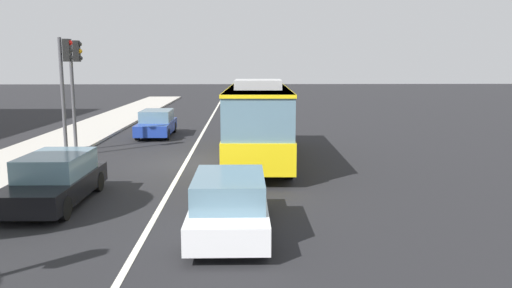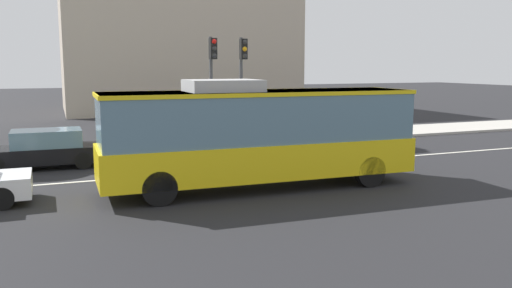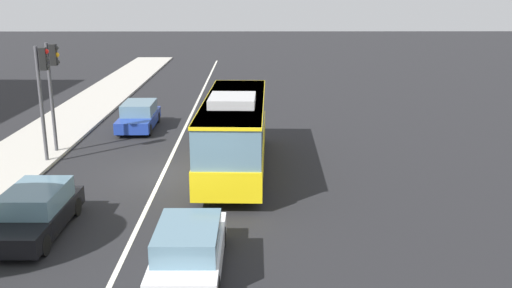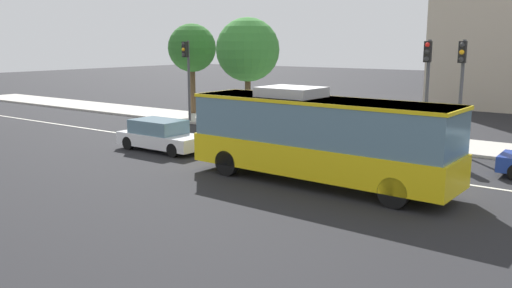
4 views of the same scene
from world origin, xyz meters
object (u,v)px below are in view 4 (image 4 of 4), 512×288
at_px(sedan_white, 161,135).
at_px(traffic_light_near_corner, 187,67).
at_px(street_tree_kerbside_left, 248,50).
at_px(traffic_light_far_corner, 461,76).
at_px(transit_bus, 318,135).
at_px(traffic_light_mid_block, 427,75).
at_px(sedan_black, 269,127).
at_px(street_tree_kerbside_centre, 192,48).

relative_size(sedan_white, traffic_light_near_corner, 0.87).
bearing_deg(street_tree_kerbside_left, traffic_light_far_corner, -6.38).
relative_size(transit_bus, traffic_light_mid_block, 1.94).
xyz_separation_m(sedan_black, street_tree_kerbside_centre, (-10.06, 5.19, 3.95)).
bearing_deg(traffic_light_mid_block, sedan_white, -58.77).
xyz_separation_m(sedan_white, traffic_light_far_corner, (11.65, 7.42, 2.84)).
bearing_deg(sedan_white, street_tree_kerbside_left, 99.70).
bearing_deg(sedan_black, street_tree_kerbside_centre, -26.63).
distance_m(traffic_light_far_corner, street_tree_kerbside_left, 13.24).
xyz_separation_m(traffic_light_far_corner, street_tree_kerbside_left, (-13.12, 1.47, 1.06)).
bearing_deg(sedan_white, traffic_light_mid_block, 36.23).
bearing_deg(sedan_black, sedan_white, 63.52).
bearing_deg(street_tree_kerbside_centre, sedan_black, -27.29).
bearing_deg(transit_bus, street_tree_kerbside_centre, 147.25).
bearing_deg(street_tree_kerbside_left, sedan_black, -41.99).
bearing_deg(traffic_light_near_corner, street_tree_kerbside_centre, -142.40).
xyz_separation_m(sedan_white, street_tree_kerbside_left, (-1.47, 8.88, 3.90)).
height_order(transit_bus, traffic_light_mid_block, traffic_light_mid_block).
distance_m(sedan_white, traffic_light_near_corner, 9.27).
relative_size(sedan_black, traffic_light_far_corner, 0.87).
height_order(transit_bus, sedan_white, transit_bus).
distance_m(traffic_light_mid_block, street_tree_kerbside_centre, 17.83).
xyz_separation_m(traffic_light_mid_block, traffic_light_far_corner, (1.53, 0.08, 0.00)).
bearing_deg(street_tree_kerbside_left, traffic_light_near_corner, -155.39).
distance_m(sedan_black, sedan_white, 5.81).
bearing_deg(street_tree_kerbside_left, transit_bus, -43.19).
xyz_separation_m(sedan_white, street_tree_kerbside_centre, (-7.41, 10.37, 3.95)).
bearing_deg(sedan_black, traffic_light_mid_block, -163.22).
bearing_deg(sedan_black, traffic_light_far_corner, -165.34).
height_order(traffic_light_mid_block, street_tree_kerbside_centre, street_tree_kerbside_centre).
height_order(traffic_light_near_corner, traffic_light_far_corner, same).
bearing_deg(transit_bus, traffic_light_near_corner, 151.49).
xyz_separation_m(traffic_light_near_corner, traffic_light_far_corner, (16.67, 0.16, 0.00)).
distance_m(transit_bus, sedan_white, 9.16).
bearing_deg(traffic_light_mid_block, sedan_black, -78.56).
bearing_deg(traffic_light_far_corner, traffic_light_mid_block, -90.17).
relative_size(transit_bus, sedan_black, 2.23).
distance_m(traffic_light_near_corner, traffic_light_mid_block, 15.15).
height_order(sedan_black, sedan_white, same).
bearing_deg(street_tree_kerbside_centre, transit_bus, -34.60).
distance_m(sedan_black, traffic_light_near_corner, 8.44).
distance_m(traffic_light_near_corner, street_tree_kerbside_left, 4.05).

